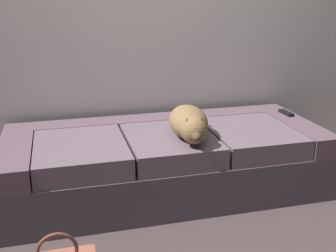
% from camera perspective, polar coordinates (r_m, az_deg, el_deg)
% --- Properties ---
extents(couch, '(2.11, 0.88, 0.43)m').
position_cam_1_polar(couch, '(2.88, -0.26, -4.79)').
color(couch, '#484248').
rests_on(couch, ground).
extents(dog_tan, '(0.30, 0.57, 0.19)m').
position_cam_1_polar(dog_tan, '(2.64, 2.92, 0.42)').
color(dog_tan, olive).
rests_on(dog_tan, couch).
extents(tv_remote, '(0.05, 0.15, 0.02)m').
position_cam_1_polar(tv_remote, '(3.30, 15.76, 1.74)').
color(tv_remote, black).
rests_on(tv_remote, couch).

